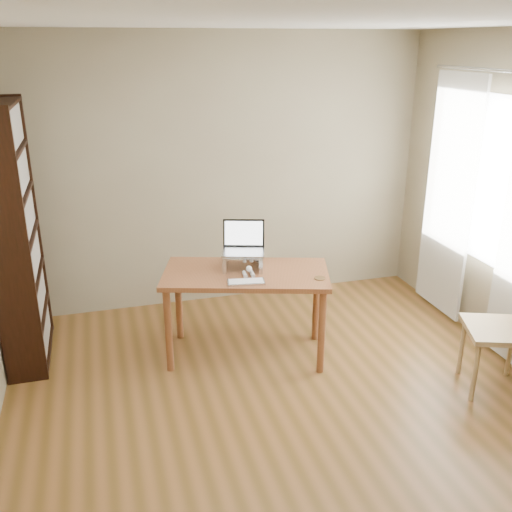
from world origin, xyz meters
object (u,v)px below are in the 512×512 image
(desk, at_px, (246,284))
(cat, at_px, (244,259))
(chair, at_px, (510,320))
(keyboard, at_px, (246,282))
(laptop, at_px, (241,244))
(bookshelf, at_px, (16,237))

(desk, relative_size, cat, 3.02)
(chair, bearing_deg, keyboard, 176.92)
(laptop, bearing_deg, bookshelf, -174.14)
(keyboard, distance_m, chair, 1.98)
(laptop, bearing_deg, keyboard, -81.88)
(laptop, height_order, chair, laptop)
(bookshelf, height_order, keyboard, bookshelf)
(keyboard, relative_size, cat, 0.62)
(laptop, distance_m, chair, 2.12)
(cat, bearing_deg, chair, -26.93)
(desk, distance_m, laptop, 0.33)
(cat, bearing_deg, desk, -91.52)
(laptop, height_order, cat, laptop)
(bookshelf, distance_m, chair, 3.83)
(chair, bearing_deg, cat, 167.65)
(laptop, bearing_deg, cat, -47.10)
(desk, bearing_deg, chair, -12.77)
(bookshelf, height_order, chair, bookshelf)
(laptop, distance_m, keyboard, 0.41)
(desk, xyz_separation_m, keyboard, (-0.06, -0.22, 0.11))
(desk, height_order, keyboard, keyboard)
(desk, relative_size, laptop, 3.69)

